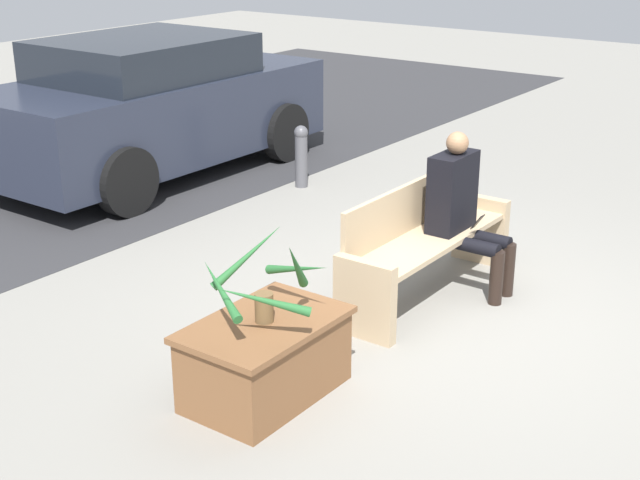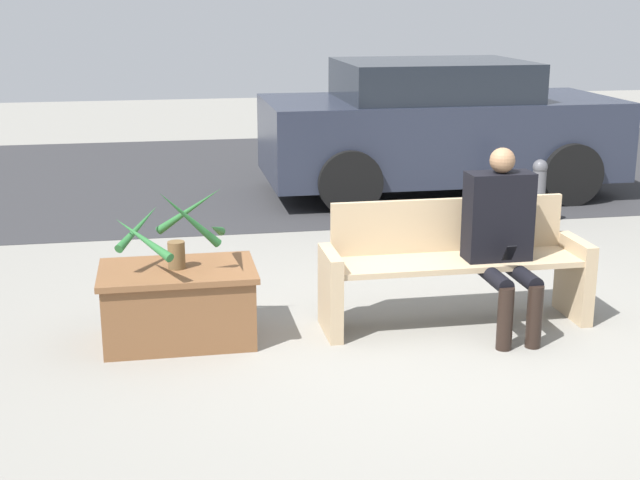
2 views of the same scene
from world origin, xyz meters
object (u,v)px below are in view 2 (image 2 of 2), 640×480
at_px(person_seated, 502,231).
at_px(parked_car, 437,127).
at_px(bench, 454,264).
at_px(planter_box, 179,302).
at_px(bollard_post, 539,191).
at_px(potted_plant, 175,230).

relative_size(person_seated, parked_car, 0.31).
bearing_deg(bench, planter_box, -179.96).
relative_size(planter_box, bollard_post, 1.53).
distance_m(potted_plant, parked_car, 5.25).
bearing_deg(parked_car, potted_plant, -126.66).
xyz_separation_m(parked_car, bollard_post, (0.54, -1.69, -0.41)).
distance_m(bench, potted_plant, 1.96).
bearing_deg(bench, bollard_post, 55.15).
xyz_separation_m(planter_box, bollard_post, (3.67, 2.50, 0.09)).
relative_size(parked_car, bollard_post, 5.97).
bearing_deg(potted_plant, bollard_post, 34.43).
relative_size(planter_box, parked_car, 0.26).
height_order(planter_box, potted_plant, potted_plant).
height_order(potted_plant, bollard_post, potted_plant).
relative_size(bench, potted_plant, 2.38).
bearing_deg(potted_plant, parked_car, 53.34).
bearing_deg(bollard_post, planter_box, -145.68).
distance_m(planter_box, parked_car, 5.26).
distance_m(parked_car, bollard_post, 1.82).
distance_m(person_seated, parked_car, 4.47).
bearing_deg(bollard_post, parked_car, 107.61).
height_order(person_seated, parked_car, parked_car).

